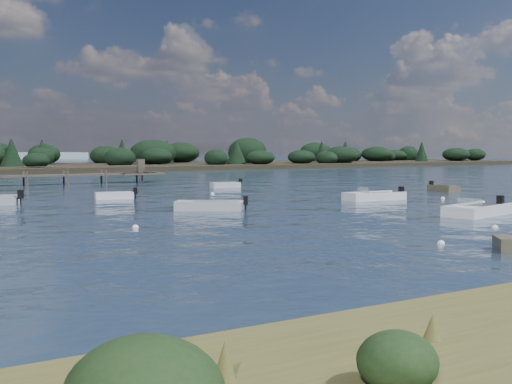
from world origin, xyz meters
TOP-DOWN VIEW (x-y plane):
  - ground at (0.00, 60.00)m, footprint 400.00×400.00m
  - tender_far_white at (-7.01, 25.30)m, footprint 3.29×1.67m
  - dinghy_mid_white_a at (7.29, 2.45)m, footprint 5.92×3.27m
  - dinghy_mid_white_b at (9.60, 14.09)m, footprint 5.27×2.11m
  - dinghy_extra_a at (21.81, 18.33)m, footprint 2.03×3.92m
  - tender_far_grey_b at (7.27, 33.39)m, footprint 3.33×1.45m
  - dinghy_mid_grey at (-4.83, 13.53)m, footprint 4.39×3.81m
  - buoy_a at (-3.35, -4.39)m, footprint 0.32×0.32m
  - buoy_b at (11.04, 3.82)m, footprint 0.32×0.32m
  - buoy_c at (-12.11, 7.39)m, footprint 0.32×0.32m
  - buoy_d at (15.10, 12.28)m, footprint 0.32×0.32m
  - buoy_e at (2.07, 26.23)m, footprint 0.32×0.32m
  - buoy_extra_b at (3.06, -2.01)m, footprint 0.32×0.32m
  - far_headland at (25.00, 100.00)m, footprint 190.00×40.00m

SIDE VIEW (x-z plane):
  - ground at x=0.00m, z-range 0.00..0.00m
  - buoy_a at x=-3.35m, z-range -0.16..0.16m
  - buoy_b at x=11.04m, z-range -0.16..0.16m
  - buoy_c at x=-12.11m, z-range -0.16..0.16m
  - buoy_d at x=15.10m, z-range -0.16..0.16m
  - buoy_e at x=2.07m, z-range -0.16..0.16m
  - buoy_extra_b at x=3.06m, z-range -0.16..0.16m
  - tender_far_white at x=-7.01m, z-range -0.40..0.71m
  - dinghy_extra_a at x=21.81m, z-range -0.40..0.71m
  - dinghy_mid_grey at x=-4.83m, z-range -0.43..0.74m
  - tender_far_grey_b at x=7.27m, z-range -0.40..0.72m
  - dinghy_mid_white_b at x=9.60m, z-range -0.48..0.82m
  - dinghy_mid_white_a at x=7.29m, z-range -0.50..0.86m
  - far_headland at x=25.00m, z-range -0.94..4.86m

